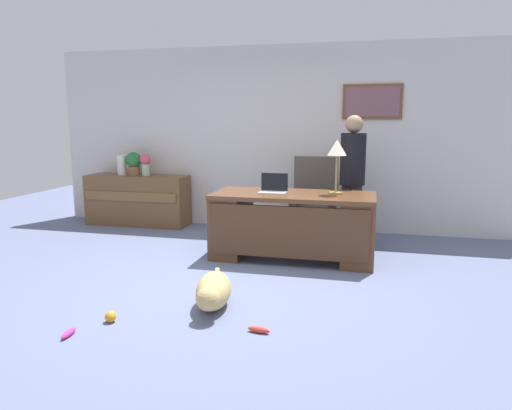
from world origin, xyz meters
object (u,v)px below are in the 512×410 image
object	(u,v)px
laptop	(273,188)
dog_toy_ball	(110,317)
armchair	(314,203)
vase_with_flowers	(145,163)
dog_toy_plush	(69,333)
person_standing	(352,180)
dog_lying	(213,291)
desk_lamp	(337,151)
dog_toy_bone	(259,330)
vase_empty	(122,165)
desk	(293,223)
credenza	(138,200)
potted_plant	(134,163)

from	to	relation	value
laptop	dog_toy_ball	world-z (taller)	laptop
armchair	vase_with_flowers	distance (m)	2.70
laptop	vase_with_flowers	distance (m)	2.59
vase_with_flowers	dog_toy_plush	distance (m)	4.04
person_standing	laptop	bearing A→B (deg)	-141.19
dog_lying	desk_lamp	distance (m)	2.28
vase_with_flowers	dog_toy_ball	bearing A→B (deg)	-68.21
person_standing	desk_lamp	bearing A→B (deg)	-103.27
dog_toy_plush	desk_lamp	bearing A→B (deg)	54.80
dog_toy_bone	dog_toy_plush	bearing A→B (deg)	-163.87
desk_lamp	vase_with_flowers	world-z (taller)	desk_lamp
vase_with_flowers	vase_empty	xyz separation A→B (m)	(-0.40, 0.00, -0.04)
desk	dog_lying	distance (m)	1.75
person_standing	dog_toy_ball	size ratio (longest dim) A/B	18.19
desk_lamp	vase_with_flowers	bearing A→B (deg)	158.27
desk	armchair	distance (m)	1.04
laptop	vase_empty	xyz separation A→B (m)	(-2.68, 1.24, 0.10)
dog_toy_plush	dog_lying	bearing A→B (deg)	41.17
vase_empty	dog_toy_plush	bearing A→B (deg)	-66.83
dog_toy_ball	dog_toy_bone	distance (m)	1.22
laptop	dog_toy_bone	xyz separation A→B (m)	(0.32, -2.10, -0.81)
desk_lamp	vase_with_flowers	xyz separation A→B (m)	(-3.00, 1.19, -0.30)
vase_empty	dog_toy_bone	bearing A→B (deg)	-48.09
armchair	vase_empty	xyz separation A→B (m)	(-3.04, 0.26, 0.43)
dog_lying	vase_empty	distance (m)	3.95
dog_toy_bone	person_standing	bearing A→B (deg)	78.75
vase_empty	dog_toy_bone	world-z (taller)	vase_empty
dog_lying	dog_toy_ball	size ratio (longest dim) A/B	8.36
dog_toy_ball	dog_toy_plush	xyz separation A→B (m)	(-0.18, -0.31, -0.02)
desk_lamp	vase_empty	bearing A→B (deg)	160.65
armchair	vase_with_flowers	bearing A→B (deg)	174.35
credenza	person_standing	xyz separation A→B (m)	(3.31, -0.53, 0.48)
credenza	dog_toy_ball	size ratio (longest dim) A/B	17.25
laptop	dog_toy_plush	xyz separation A→B (m)	(-1.07, -2.50, -0.81)
dog_lying	potted_plant	world-z (taller)	potted_plant
desk	dog_lying	world-z (taller)	desk
armchair	dog_lying	distance (m)	2.78
desk	dog_lying	bearing A→B (deg)	-104.11
desk	vase_empty	bearing A→B (deg)	156.22
desk_lamp	vase_empty	distance (m)	3.62
person_standing	dog_toy_bone	bearing A→B (deg)	-101.25
desk	vase_empty	distance (m)	3.23
vase_with_flowers	vase_empty	size ratio (longest dim) A/B	1.09
credenza	dog_lying	size ratio (longest dim) A/B	2.06
desk	vase_empty	size ratio (longest dim) A/B	6.15
armchair	dog_toy_bone	distance (m)	3.12
potted_plant	credenza	bearing A→B (deg)	-1.82
credenza	vase_with_flowers	bearing A→B (deg)	0.52
vase_empty	potted_plant	size ratio (longest dim) A/B	0.85
armchair	desk_lamp	bearing A→B (deg)	-69.06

